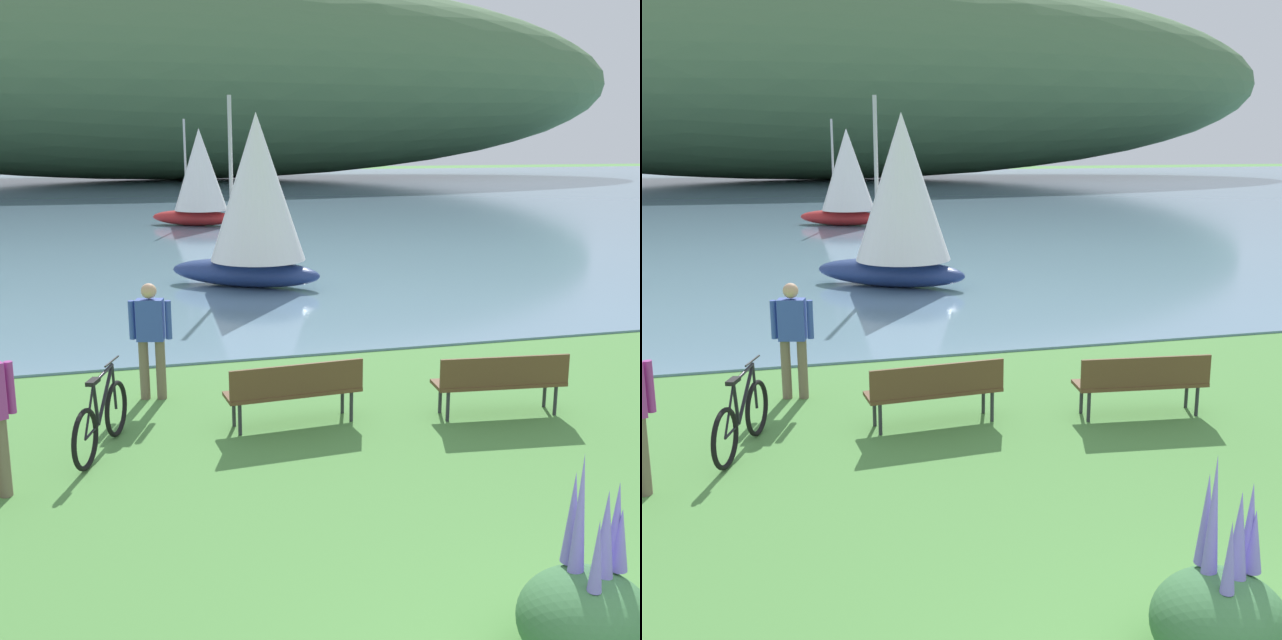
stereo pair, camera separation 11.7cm
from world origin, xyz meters
TOP-DOWN VIEW (x-y plane):
  - bay_water at (0.00, 49.47)m, footprint 180.00×80.00m
  - distant_hillside at (3.80, 70.82)m, footprint 86.59×28.00m
  - park_bench_near_camera at (1.92, 5.87)m, footprint 1.84×0.67m
  - park_bench_further_along at (-0.87, 6.25)m, footprint 1.83×0.61m
  - bicycle_leaning_near_bench at (-3.32, 6.02)m, footprint 0.67×1.68m
  - person_at_shoreline at (-2.60, 7.87)m, footprint 0.59×0.31m
  - echium_bush_mid_cluster at (-0.00, 0.99)m, footprint 0.98×0.98m
  - sailboat_toward_hillside at (0.49, 15.95)m, footprint 3.96×3.40m
  - sailboat_far_off at (0.86, 30.65)m, footprint 3.83×3.12m

SIDE VIEW (x-z plane):
  - bay_water at x=0.00m, z-range 0.00..0.04m
  - bicycle_leaning_near_bench at x=-3.32m, z-range -0.11..0.90m
  - echium_bush_mid_cluster at x=0.00m, z-range -0.38..1.22m
  - park_bench_near_camera at x=1.92m, z-range 0.08..0.96m
  - park_bench_further_along at x=-0.87m, z-range 0.08..0.96m
  - person_at_shoreline at x=-2.60m, z-range 0.12..1.83m
  - sailboat_far_off at x=0.86m, z-range -0.09..4.38m
  - sailboat_toward_hillside at x=0.49m, z-range -0.10..4.60m
  - distant_hillside at x=3.80m, z-range 0.04..18.11m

